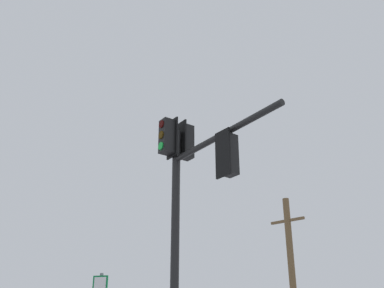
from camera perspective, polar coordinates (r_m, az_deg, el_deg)
signal_mast_assembly at (r=10.68m, az=-0.49°, el=-5.91°), size 1.70×3.74×6.95m
utility_pole_wooden at (r=22.83m, az=12.42°, el=-16.58°), size 1.10×1.57×8.41m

